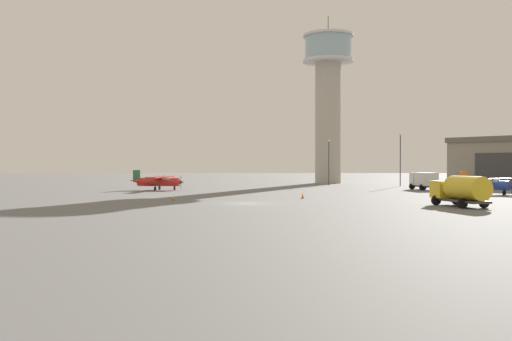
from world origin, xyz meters
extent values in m
plane|color=#60605E|center=(0.00, 0.00, 0.00)|extent=(400.00, 400.00, 0.00)
cylinder|color=#B2AD9E|center=(14.30, 63.18, 13.12)|extent=(5.60, 5.60, 26.24)
cylinder|color=silver|center=(14.30, 63.18, 26.54)|extent=(10.88, 10.88, 0.60)
cylinder|color=#99B7C6|center=(14.30, 63.18, 29.28)|extent=(10.01, 10.01, 4.89)
cylinder|color=silver|center=(14.30, 63.18, 31.98)|extent=(10.88, 10.88, 0.50)
cylinder|color=#38383D|center=(14.30, 63.18, 34.23)|extent=(0.16, 0.16, 4.00)
cylinder|color=#2847A8|center=(31.96, 18.59, 1.30)|extent=(5.12, 6.08, 1.32)
cone|color=#38383D|center=(34.16, 15.75, 1.30)|extent=(1.32, 1.33, 0.93)
cube|color=#38383D|center=(34.16, 15.75, 1.30)|extent=(0.12, 0.12, 2.03)
cube|color=#2847A8|center=(32.16, 18.34, 2.07)|extent=(9.42, 7.80, 0.21)
cylinder|color=orange|center=(30.81, 17.29, 1.63)|extent=(0.88, 0.71, 1.45)
cylinder|color=orange|center=(33.51, 19.38, 1.63)|extent=(0.88, 0.71, 1.45)
cube|color=#99B7C6|center=(32.75, 17.58, 1.67)|extent=(1.56, 1.58, 0.75)
cone|color=#2847A8|center=(29.77, 21.43, 1.41)|extent=(1.70, 1.79, 0.99)
cube|color=orange|center=(29.77, 21.43, 2.26)|extent=(0.82, 1.01, 1.82)
cube|color=#2847A8|center=(29.77, 21.43, 1.57)|extent=(3.12, 2.72, 0.11)
cylinder|color=black|center=(33.53, 16.56, 0.32)|extent=(0.61, 0.53, 0.64)
cylinder|color=black|center=(30.90, 18.04, 0.32)|extent=(0.61, 0.53, 0.64)
cylinder|color=black|center=(32.76, 19.48, 0.32)|extent=(0.61, 0.53, 0.64)
cylinder|color=red|center=(-15.55, 29.01, 1.32)|extent=(6.82, 1.91, 1.34)
cone|color=#38383D|center=(-11.94, 28.70, 1.32)|extent=(1.05, 1.02, 0.94)
cube|color=#38383D|center=(-11.94, 28.70, 1.32)|extent=(0.07, 0.11, 2.05)
cube|color=red|center=(-15.23, 28.99, 2.09)|extent=(2.54, 10.89, 0.22)
cylinder|color=#287A42|center=(-15.38, 27.27, 1.65)|extent=(0.18, 1.06, 1.46)
cylinder|color=#287A42|center=(-15.08, 30.71, 1.65)|extent=(0.18, 1.06, 1.46)
cube|color=#99B7C6|center=(-14.26, 28.90, 1.68)|extent=(1.27, 1.17, 0.76)
cone|color=red|center=(-19.16, 29.32, 1.42)|extent=(1.59, 1.13, 1.00)
cube|color=#287A42|center=(-19.16, 29.32, 2.29)|extent=(1.19, 0.23, 1.83)
cube|color=red|center=(-19.16, 29.32, 1.59)|extent=(1.24, 3.31, 0.11)
cylinder|color=black|center=(-12.97, 28.79, 0.32)|extent=(0.23, 0.66, 0.65)
cylinder|color=black|center=(-15.87, 27.85, 0.32)|extent=(0.23, 0.66, 0.65)
cylinder|color=black|center=(-15.66, 30.21, 0.32)|extent=(0.23, 0.66, 0.65)
cube|color=#38383D|center=(26.86, 31.97, 0.62)|extent=(2.98, 5.90, 0.24)
cube|color=white|center=(26.44, 33.96, 1.76)|extent=(2.59, 2.02, 2.03)
cube|color=#99B7C6|center=(26.29, 34.67, 2.16)|extent=(1.94, 0.49, 1.02)
cube|color=white|center=(27.06, 31.05, 1.77)|extent=(3.04, 4.16, 2.05)
cylinder|color=black|center=(25.44, 33.69, 0.50)|extent=(1.04, 0.48, 1.00)
cylinder|color=black|center=(27.47, 34.12, 0.50)|extent=(1.04, 0.48, 1.00)
cylinder|color=black|center=(26.20, 30.10, 0.50)|extent=(1.04, 0.48, 1.00)
cylinder|color=black|center=(28.23, 30.54, 0.50)|extent=(1.04, 0.48, 1.00)
cube|color=#38383D|center=(21.17, -3.91, 0.62)|extent=(3.90, 7.18, 0.24)
cube|color=gold|center=(20.47, -1.53, 1.61)|extent=(3.01, 2.57, 1.74)
cube|color=#99B7C6|center=(20.22, -0.66, 1.95)|extent=(2.12, 0.69, 0.87)
cylinder|color=gold|center=(21.48, -4.97, 1.89)|extent=(3.51, 5.11, 2.30)
cylinder|color=black|center=(19.38, -1.92, 0.50)|extent=(1.04, 0.54, 1.00)
cylinder|color=black|center=(21.61, -1.27, 0.50)|extent=(1.04, 0.54, 1.00)
cylinder|color=black|center=(20.63, -6.21, 0.50)|extent=(1.04, 0.54, 1.00)
cylinder|color=black|center=(22.85, -5.56, 0.50)|extent=(1.04, 0.54, 1.00)
cylinder|color=#38383D|center=(13.37, 50.94, 4.25)|extent=(0.18, 0.18, 8.49)
sphere|color=#F9E5B2|center=(13.37, 50.94, 8.71)|extent=(0.44, 0.44, 0.44)
cylinder|color=#38383D|center=(26.39, 47.03, 4.74)|extent=(0.18, 0.18, 9.49)
sphere|color=#F9E5B2|center=(26.39, 47.03, 9.71)|extent=(0.44, 0.44, 0.44)
cube|color=black|center=(-8.74, 5.03, 0.02)|extent=(0.36, 0.36, 0.04)
cone|color=orange|center=(-8.74, 5.03, 0.32)|extent=(0.30, 0.30, 0.55)
cylinder|color=white|center=(-8.74, 5.03, 0.34)|extent=(0.21, 0.21, 0.08)
cube|color=black|center=(6.35, 8.74, 0.02)|extent=(0.36, 0.36, 0.04)
cone|color=orange|center=(6.35, 8.74, 0.36)|extent=(0.30, 0.30, 0.64)
cylinder|color=white|center=(6.35, 8.74, 0.39)|extent=(0.21, 0.21, 0.08)
camera|label=1|loc=(3.26, -59.51, 4.19)|focal=39.48mm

